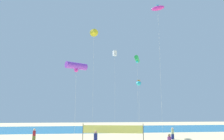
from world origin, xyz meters
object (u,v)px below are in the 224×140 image
object	(u,v)px
kite_yellow_delta	(94,33)
beachgoer_maroon_shirt	(34,135)
kite_green_tube	(137,59)
beachgoer_navy_shirt	(96,139)
volleyball_net	(113,130)
kite_cyan_inflatable	(139,83)
kite_magenta_inflatable	(158,8)
beachgoer_sage_shirt	(173,133)
kite_white_box	(115,54)
kite_violet_tube	(76,66)

from	to	relation	value
kite_yellow_delta	beachgoer_maroon_shirt	bearing A→B (deg)	154.47
kite_green_tube	beachgoer_navy_shirt	bearing A→B (deg)	-139.81
kite_yellow_delta	volleyball_net	bearing A→B (deg)	-0.16
kite_yellow_delta	kite_cyan_inflatable	bearing A→B (deg)	48.70
kite_magenta_inflatable	volleyball_net	bearing A→B (deg)	136.20
beachgoer_sage_shirt	volleyball_net	distance (m)	9.61
kite_yellow_delta	beachgoer_navy_shirt	bearing A→B (deg)	-82.54
kite_white_box	beachgoer_sage_shirt	bearing A→B (deg)	-41.14
kite_violet_tube	kite_magenta_inflatable	distance (m)	11.40
beachgoer_sage_shirt	kite_yellow_delta	size ratio (longest dim) A/B	0.11
kite_violet_tube	kite_cyan_inflatable	bearing A→B (deg)	57.05
beachgoer_navy_shirt	kite_violet_tube	world-z (taller)	kite_violet_tube
beachgoer_navy_shirt	kite_cyan_inflatable	bearing A→B (deg)	-171.55
kite_violet_tube	kite_green_tube	xyz separation A→B (m)	(8.05, 9.06, 2.99)
beachgoer_navy_shirt	kite_white_box	xyz separation A→B (m)	(3.78, 11.99, 12.53)
beachgoer_sage_shirt	kite_cyan_inflatable	world-z (taller)	kite_cyan_inflatable
kite_yellow_delta	kite_violet_tube	bearing A→B (deg)	-107.05
beachgoer_navy_shirt	volleyball_net	bearing A→B (deg)	176.57
beachgoer_sage_shirt	kite_violet_tube	world-z (taller)	kite_violet_tube
kite_violet_tube	kite_yellow_delta	bearing A→B (deg)	72.95
volleyball_net	beachgoer_navy_shirt	bearing A→B (deg)	-136.66
kite_cyan_inflatable	kite_magenta_inflatable	xyz separation A→B (m)	(-1.00, -13.30, 6.78)
volleyball_net	kite_green_tube	bearing A→B (deg)	38.31
beachgoer_maroon_shirt	kite_cyan_inflatable	xyz separation A→B (m)	(15.03, 5.55, 7.40)
beachgoer_sage_shirt	beachgoer_maroon_shirt	bearing A→B (deg)	4.54
beachgoer_navy_shirt	kite_magenta_inflatable	distance (m)	15.77
beachgoer_navy_shirt	kite_green_tube	distance (m)	12.66
volleyball_net	kite_magenta_inflatable	distance (m)	14.82
kite_green_tube	kite_cyan_inflatable	size ratio (longest dim) A/B	1.27
volleyball_net	kite_magenta_inflatable	size ratio (longest dim) A/B	0.45
volleyball_net	kite_violet_tube	bearing A→B (deg)	-124.97
volleyball_net	kite_white_box	distance (m)	15.59
kite_magenta_inflatable	kite_white_box	bearing A→B (deg)	101.19
kite_green_tube	kite_cyan_inflatable	bearing A→B (deg)	74.21
beachgoer_sage_shirt	kite_green_tube	distance (m)	11.28
kite_white_box	kite_green_tube	world-z (taller)	kite_white_box
beachgoer_sage_shirt	kite_white_box	world-z (taller)	kite_white_box
kite_violet_tube	kite_cyan_inflatable	world-z (taller)	kite_cyan_inflatable
beachgoer_maroon_shirt	kite_white_box	size ratio (longest dim) A/B	0.12
beachgoer_maroon_shirt	kite_magenta_inflatable	size ratio (longest dim) A/B	0.11
kite_green_tube	kite_cyan_inflatable	world-z (taller)	kite_green_tube
volleyball_net	kite_yellow_delta	xyz separation A→B (m)	(-2.37, 0.01, 11.84)
kite_white_box	kite_magenta_inflatable	bearing A→B (deg)	-78.81
kite_violet_tube	kite_magenta_inflatable	size ratio (longest dim) A/B	0.53
volleyball_net	kite_green_tube	xyz separation A→B (m)	(3.82, 3.02, 9.31)
beachgoer_sage_shirt	beachgoer_navy_shirt	size ratio (longest dim) A/B	0.90
kite_yellow_delta	kite_magenta_inflatable	distance (m)	8.28
kite_cyan_inflatable	kite_magenta_inflatable	bearing A→B (deg)	-94.30
kite_magenta_inflatable	beachgoer_navy_shirt	bearing A→B (deg)	160.59
beachgoer_sage_shirt	beachgoer_maroon_shirt	size ratio (longest dim) A/B	0.96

